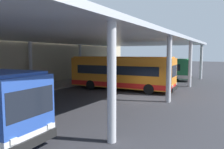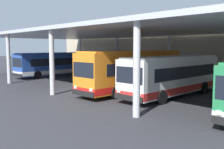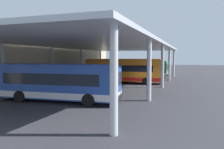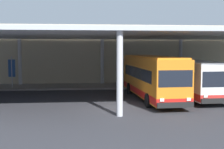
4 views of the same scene
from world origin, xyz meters
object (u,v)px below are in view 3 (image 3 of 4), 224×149
(bus_nearest_bay, at_px, (58,82))
(bus_middle_bay, at_px, (125,70))
(trash_bin, at_px, (97,73))
(bus_second_bay, at_px, (124,71))
(bus_far_bay, at_px, (140,69))
(bench_waiting, at_px, (92,74))
(banner_sign, at_px, (20,74))

(bus_nearest_bay, distance_m, bus_middle_bay, 19.13)
(bus_middle_bay, distance_m, trash_bin, 10.32)
(bus_nearest_bay, xyz_separation_m, bus_second_bay, (15.61, -1.13, 0.19))
(bus_far_bay, height_order, trash_bin, bus_far_bay)
(bus_second_bay, distance_m, trash_bin, 13.39)
(bus_nearest_bay, distance_m, trash_bin, 26.88)
(bus_far_bay, xyz_separation_m, bench_waiting, (-4.23, 8.24, -0.99))
(banner_sign, bearing_deg, bench_waiting, 2.53)
(bus_second_bay, distance_m, banner_sign, 14.94)
(bus_far_bay, xyz_separation_m, trash_bin, (-0.88, 8.56, -0.98))
(bus_second_bay, height_order, trash_bin, bus_second_bay)
(bus_second_bay, distance_m, bus_middle_bay, 3.61)
(bench_waiting, relative_size, banner_sign, 0.56)
(bus_second_bay, bearing_deg, trash_bin, 40.17)
(bus_nearest_bay, distance_m, bus_far_bay, 26.71)
(bus_second_bay, xyz_separation_m, banner_sign, (-12.98, 7.41, 0.14))
(bus_second_bay, xyz_separation_m, bench_waiting, (6.84, 8.29, -1.18))
(bus_nearest_bay, height_order, banner_sign, banner_sign)
(bench_waiting, bearing_deg, banner_sign, -177.47)
(bus_middle_bay, xyz_separation_m, trash_bin, (6.68, 7.80, -0.98))
(bench_waiting, xyz_separation_m, banner_sign, (-19.82, -0.88, 1.32))
(bus_second_bay, xyz_separation_m, bus_far_bay, (11.07, 0.05, -0.19))
(bus_nearest_bay, xyz_separation_m, banner_sign, (2.64, 6.28, 0.32))
(bus_middle_bay, height_order, bench_waiting, bus_middle_bay)
(bus_nearest_bay, distance_m, bus_second_bay, 15.65)
(bus_second_bay, distance_m, bus_far_bay, 11.08)
(bench_waiting, bearing_deg, bus_nearest_bay, -162.32)
(bus_middle_bay, bearing_deg, bus_far_bay, -5.68)
(bench_waiting, bearing_deg, bus_second_bay, -129.53)
(bus_second_bay, relative_size, banner_sign, 3.57)
(bus_nearest_bay, bearing_deg, bus_middle_bay, -1.00)
(bus_nearest_bay, relative_size, banner_sign, 3.34)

